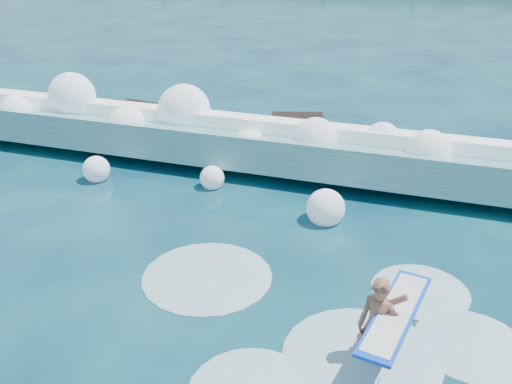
% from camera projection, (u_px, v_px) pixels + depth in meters
% --- Properties ---
extents(ground, '(200.00, 200.00, 0.00)m').
position_uv_depth(ground, '(163.00, 269.00, 12.60)').
color(ground, '#082442').
rests_on(ground, ground).
extents(breaking_wave, '(19.81, 3.02, 1.71)m').
position_uv_depth(breaking_wave, '(214.00, 140.00, 18.26)').
color(breaking_wave, teal).
rests_on(breaking_wave, ground).
extents(rock_cluster, '(7.85, 3.08, 1.21)m').
position_uv_depth(rock_cluster, '(208.00, 131.00, 19.70)').
color(rock_cluster, black).
rests_on(rock_cluster, ground).
extents(surfer_with_board, '(1.20, 3.05, 1.92)m').
position_uv_depth(surfer_with_board, '(381.00, 325.00, 9.76)').
color(surfer_with_board, brown).
rests_on(surfer_with_board, ground).
extents(wave_spray, '(14.80, 5.09, 2.44)m').
position_uv_depth(wave_spray, '(194.00, 124.00, 18.11)').
color(wave_spray, white).
rests_on(wave_spray, ground).
extents(surf_foam, '(8.90, 5.88, 0.14)m').
position_uv_depth(surf_foam, '(324.00, 329.00, 10.75)').
color(surf_foam, silver).
rests_on(surf_foam, ground).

